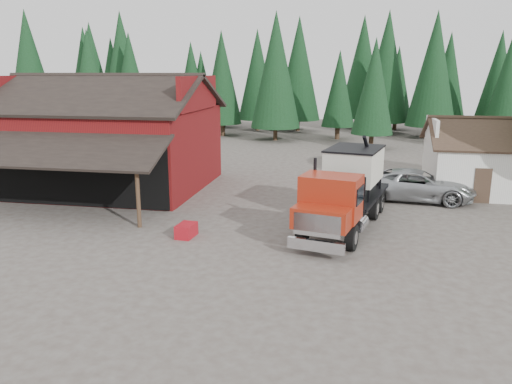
# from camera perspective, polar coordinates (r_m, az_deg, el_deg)

# --- Properties ---
(ground) EXTENTS (120.00, 120.00, 0.00)m
(ground) POSITION_cam_1_polar(r_m,az_deg,el_deg) (20.96, -1.30, -6.61)
(ground) COLOR #4A413A
(ground) RESTS_ON ground
(red_barn) EXTENTS (12.80, 13.63, 7.18)m
(red_barn) POSITION_cam_1_polar(r_m,az_deg,el_deg) (33.17, -16.50, 5.15)
(red_barn) COLOR maroon
(red_barn) RESTS_ON ground
(farmhouse) EXTENTS (8.60, 6.42, 4.65)m
(farmhouse) POSITION_cam_1_polar(r_m,az_deg,el_deg) (33.85, 25.90, 2.74)
(farmhouse) COLOR silver
(farmhouse) RESTS_ON ground
(conifer_backdrop) EXTENTS (76.00, 16.00, 16.00)m
(conifer_backdrop) POSITION_cam_1_polar(r_m,az_deg,el_deg) (61.79, 7.06, 6.76)
(conifer_backdrop) COLOR black
(conifer_backdrop) RESTS_ON ground
(near_pine_a) EXTENTS (4.40, 4.40, 11.40)m
(near_pine_a) POSITION_cam_1_polar(r_m,az_deg,el_deg) (54.01, -18.46, 12.01)
(near_pine_a) COLOR #382619
(near_pine_a) RESTS_ON ground
(near_pine_b) EXTENTS (3.96, 3.96, 10.40)m
(near_pine_b) POSITION_cam_1_polar(r_m,az_deg,el_deg) (49.27, 13.35, 11.66)
(near_pine_b) COLOR #382619
(near_pine_b) RESTS_ON ground
(near_pine_d) EXTENTS (5.28, 5.28, 13.40)m
(near_pine_d) POSITION_cam_1_polar(r_m,az_deg,el_deg) (53.85, 2.28, 13.74)
(near_pine_d) COLOR #382619
(near_pine_d) RESTS_ON ground
(feed_truck) EXTENTS (4.43, 9.57, 4.18)m
(feed_truck) POSITION_cam_1_polar(r_m,az_deg,el_deg) (23.84, 10.23, 0.56)
(feed_truck) COLOR black
(feed_truck) RESTS_ON ground
(silver_car) EXTENTS (6.61, 3.56, 1.76)m
(silver_car) POSITION_cam_1_polar(r_m,az_deg,el_deg) (30.14, 17.95, 0.74)
(silver_car) COLOR #A7ABAF
(silver_car) RESTS_ON ground
(equip_box) EXTENTS (0.80, 1.16, 0.60)m
(equip_box) POSITION_cam_1_polar(r_m,az_deg,el_deg) (22.67, -7.97, -4.37)
(equip_box) COLOR maroon
(equip_box) RESTS_ON ground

